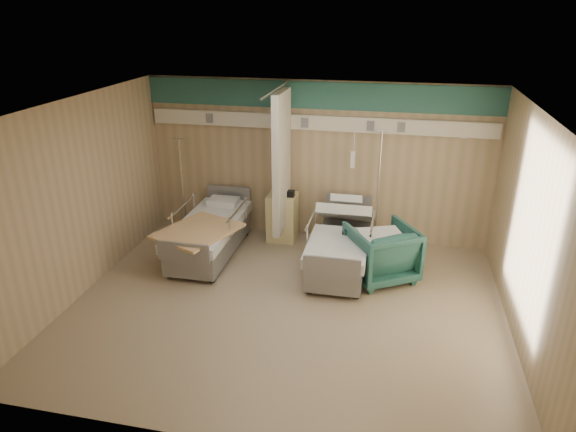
{
  "coord_description": "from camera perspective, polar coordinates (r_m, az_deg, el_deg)",
  "views": [
    {
      "loc": [
        1.33,
        -6.06,
        3.96
      ],
      "look_at": [
        -0.1,
        0.6,
        1.13
      ],
      "focal_mm": 32.0,
      "sensor_mm": 36.0,
      "label": 1
    }
  ],
  "objects": [
    {
      "name": "iv_stand_right",
      "position": [
        9.05,
        9.71,
        -0.8
      ],
      "size": [
        0.37,
        0.37,
        2.07
      ],
      "rotation": [
        0.0,
        0.0,
        0.22
      ],
      "color": "silver",
      "rests_on": "ground"
    },
    {
      "name": "ground",
      "position": [
        7.36,
        -0.22,
        -10.02
      ],
      "size": [
        6.0,
        5.0,
        0.0
      ],
      "primitive_type": "cube",
      "color": "gray",
      "rests_on": "ground"
    },
    {
      "name": "iv_stand_left",
      "position": [
        9.61,
        -11.35,
        0.14
      ],
      "size": [
        0.32,
        0.32,
        1.81
      ],
      "rotation": [
        0.0,
        0.0,
        0.26
      ],
      "color": "silver",
      "rests_on": "ground"
    },
    {
      "name": "visitor_armchair",
      "position": [
        8.0,
        10.33,
        -4.02
      ],
      "size": [
        1.28,
        1.29,
        0.87
      ],
      "primitive_type": "imported",
      "rotation": [
        0.0,
        0.0,
        3.69
      ],
      "color": "#21534B",
      "rests_on": "ground"
    },
    {
      "name": "tan_blanket",
      "position": [
        8.2,
        -9.99,
        -1.64
      ],
      "size": [
        1.36,
        1.5,
        0.04
      ],
      "primitive_type": "cube",
      "rotation": [
        0.0,
        0.0,
        -0.37
      ],
      "color": "tan",
      "rests_on": "bed_left"
    },
    {
      "name": "waffle_blanket",
      "position": [
        7.79,
        10.42,
        -0.99
      ],
      "size": [
        0.79,
        0.75,
        0.07
      ],
      "primitive_type": "cube",
      "rotation": [
        0.0,
        0.0,
        3.51
      ],
      "color": "white",
      "rests_on": "visitor_armchair"
    },
    {
      "name": "bedside_cabinet",
      "position": [
        9.18,
        -0.63,
        -0.11
      ],
      "size": [
        0.5,
        0.48,
        0.85
      ],
      "primitive_type": "cube",
      "color": "beige",
      "rests_on": "ground"
    },
    {
      "name": "toiletry_bag",
      "position": [
        8.92,
        0.08,
        2.51
      ],
      "size": [
        0.2,
        0.13,
        0.11
      ],
      "primitive_type": "cube",
      "rotation": [
        0.0,
        0.0,
        0.01
      ],
      "color": "black",
      "rests_on": "bedside_cabinet"
    },
    {
      "name": "call_remote",
      "position": [
        8.06,
        6.68,
        -1.86
      ],
      "size": [
        0.2,
        0.11,
        0.04
      ],
      "primitive_type": "cube",
      "rotation": [
        0.0,
        0.0,
        0.17
      ],
      "color": "black",
      "rests_on": "bed_right"
    },
    {
      "name": "white_cup",
      "position": [
        9.1,
        -0.86,
        2.95
      ],
      "size": [
        0.09,
        0.09,
        0.11
      ],
      "primitive_type": "cylinder",
      "rotation": [
        0.0,
        0.0,
        -0.12
      ],
      "color": "white",
      "rests_on": "bedside_cabinet"
    },
    {
      "name": "bed_left",
      "position": [
        8.72,
        -8.7,
        -2.45
      ],
      "size": [
        1.0,
        2.16,
        0.63
      ],
      "primitive_type": null,
      "color": "silver",
      "rests_on": "ground"
    },
    {
      "name": "bed_right",
      "position": [
        8.24,
        5.81,
        -3.83
      ],
      "size": [
        1.0,
        2.16,
        0.63
      ],
      "primitive_type": null,
      "color": "silver",
      "rests_on": "ground"
    },
    {
      "name": "room_walls",
      "position": [
        6.79,
        -0.03,
        4.54
      ],
      "size": [
        6.04,
        5.04,
        2.82
      ],
      "color": "tan",
      "rests_on": "ground"
    }
  ]
}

